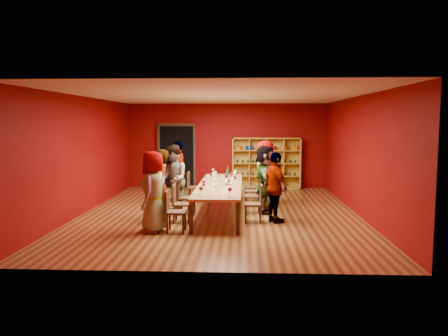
# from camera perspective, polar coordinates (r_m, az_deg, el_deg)

# --- Properties ---
(room_shell) EXTENTS (7.10, 9.10, 3.04)m
(room_shell) POSITION_cam_1_polar(r_m,az_deg,el_deg) (11.17, -0.52, 1.68)
(room_shell) COLOR #5A3217
(room_shell) RESTS_ON ground
(tasting_table) EXTENTS (1.10, 4.50, 0.75)m
(tasting_table) POSITION_cam_1_polar(r_m,az_deg,el_deg) (11.26, -0.51, -2.39)
(tasting_table) COLOR #A67C45
(tasting_table) RESTS_ON ground
(doorway) EXTENTS (1.40, 0.17, 2.30)m
(doorway) POSITION_cam_1_polar(r_m,az_deg,el_deg) (15.79, -6.16, 1.55)
(doorway) COLOR black
(doorway) RESTS_ON ground
(shelving_unit) EXTENTS (2.40, 0.40, 1.80)m
(shelving_unit) POSITION_cam_1_polar(r_m,az_deg,el_deg) (15.51, 5.53, 0.96)
(shelving_unit) COLOR #BB8E2A
(shelving_unit) RESTS_ON ground
(chair_person_left_0) EXTENTS (0.42, 0.42, 0.89)m
(chair_person_left_0) POSITION_cam_1_polar(r_m,az_deg,el_deg) (9.43, -6.74, -5.33)
(chair_person_left_0) COLOR #311D10
(chair_person_left_0) RESTS_ON ground
(person_left_0) EXTENTS (0.55, 0.89, 1.74)m
(person_left_0) POSITION_cam_1_polar(r_m,az_deg,el_deg) (9.44, -9.19, -3.06)
(person_left_0) COLOR #5D7CBF
(person_left_0) RESTS_ON ground
(chair_person_left_1) EXTENTS (0.42, 0.42, 0.89)m
(chair_person_left_1) POSITION_cam_1_polar(r_m,az_deg,el_deg) (10.29, -5.93, -4.36)
(chair_person_left_1) COLOR #311D10
(chair_person_left_1) RESTS_ON ground
(person_left_1) EXTENTS (0.46, 0.63, 1.72)m
(person_left_1) POSITION_cam_1_polar(r_m,az_deg,el_deg) (10.31, -8.31, -2.34)
(person_left_1) COLOR silver
(person_left_1) RESTS_ON ground
(chair_person_left_2) EXTENTS (0.42, 0.42, 0.89)m
(chair_person_left_2) POSITION_cam_1_polar(r_m,az_deg,el_deg) (11.14, -5.27, -3.56)
(chair_person_left_2) COLOR #311D10
(chair_person_left_2) RESTS_ON ground
(person_left_2) EXTENTS (0.75, 0.98, 1.78)m
(person_left_2) POSITION_cam_1_polar(r_m,az_deg,el_deg) (11.12, -6.69, -1.53)
(person_left_2) COLOR #4E4D53
(person_left_2) RESTS_ON ground
(chair_person_left_4) EXTENTS (0.42, 0.42, 0.89)m
(chair_person_left_4) POSITION_cam_1_polar(r_m,az_deg,el_deg) (12.90, -4.17, -2.24)
(chair_person_left_4) COLOR #311D10
(chair_person_left_4) RESTS_ON ground
(person_left_4) EXTENTS (0.65, 1.11, 1.79)m
(person_left_4) POSITION_cam_1_polar(r_m,az_deg,el_deg) (12.90, -6.02, -0.46)
(person_left_4) COLOR beige
(person_left_4) RESTS_ON ground
(chair_person_right_1) EXTENTS (0.42, 0.42, 0.89)m
(chair_person_right_1) POSITION_cam_1_polar(r_m,az_deg,el_deg) (10.26, 4.27, -4.38)
(chair_person_right_1) COLOR #311D10
(chair_person_right_1) RESTS_ON ground
(person_right_1) EXTENTS (0.80, 1.06, 1.65)m
(person_right_1) POSITION_cam_1_polar(r_m,az_deg,el_deg) (10.22, 6.73, -2.56)
(person_right_1) COLOR #16203C
(person_right_1) RESTS_ON ground
(chair_person_right_2) EXTENTS (0.42, 0.42, 0.89)m
(chair_person_right_2) POSITION_cam_1_polar(r_m,az_deg,el_deg) (11.32, 4.11, -3.39)
(chair_person_right_2) COLOR #311D10
(chair_person_right_2) RESTS_ON ground
(person_right_2) EXTENTS (0.48, 1.63, 1.75)m
(person_right_2) POSITION_cam_1_polar(r_m,az_deg,el_deg) (11.28, 5.39, -1.48)
(person_right_2) COLOR #526FA8
(person_right_2) RESTS_ON ground
(chair_person_right_3) EXTENTS (0.42, 0.42, 0.89)m
(chair_person_right_3) POSITION_cam_1_polar(r_m,az_deg,el_deg) (12.17, 4.01, -2.73)
(chair_person_right_3) COLOR #311D10
(chair_person_right_3) RESTS_ON ground
(person_right_3) EXTENTS (0.65, 0.97, 1.84)m
(person_right_3) POSITION_cam_1_polar(r_m,az_deg,el_deg) (12.12, 5.37, -0.76)
(person_right_3) COLOR #161F3C
(person_right_3) RESTS_ON ground
(chair_person_right_4) EXTENTS (0.42, 0.42, 0.89)m
(chair_person_right_4) POSITION_cam_1_polar(r_m,az_deg,el_deg) (12.87, 3.94, -2.25)
(chair_person_right_4) COLOR #311D10
(chair_person_right_4) RESTS_ON ground
(person_right_4) EXTENTS (0.47, 0.63, 1.73)m
(person_right_4) POSITION_cam_1_polar(r_m,az_deg,el_deg) (12.84, 5.42, -0.64)
(person_right_4) COLOR #5A7ABA
(person_right_4) RESTS_ON ground
(wine_glass_0) EXTENTS (0.08, 0.08, 0.20)m
(wine_glass_0) POSITION_cam_1_polar(r_m,az_deg,el_deg) (13.05, -1.44, -0.36)
(wine_glass_0) COLOR silver
(wine_glass_0) RESTS_ON tasting_table
(wine_glass_1) EXTENTS (0.07, 0.07, 0.18)m
(wine_glass_1) POSITION_cam_1_polar(r_m,az_deg,el_deg) (9.88, -1.13, -2.49)
(wine_glass_1) COLOR silver
(wine_glass_1) RESTS_ON tasting_table
(wine_glass_2) EXTENTS (0.07, 0.07, 0.18)m
(wine_glass_2) POSITION_cam_1_polar(r_m,az_deg,el_deg) (10.47, 1.09, -2.02)
(wine_glass_2) COLOR silver
(wine_glass_2) RESTS_ON tasting_table
(wine_glass_3) EXTENTS (0.08, 0.08, 0.20)m
(wine_glass_3) POSITION_cam_1_polar(r_m,az_deg,el_deg) (10.53, -2.66, -1.90)
(wine_glass_3) COLOR silver
(wine_glass_3) RESTS_ON tasting_table
(wine_glass_4) EXTENTS (0.07, 0.07, 0.18)m
(wine_glass_4) POSITION_cam_1_polar(r_m,az_deg,el_deg) (12.62, -1.10, -0.66)
(wine_glass_4) COLOR silver
(wine_glass_4) RESTS_ON tasting_table
(wine_glass_5) EXTENTS (0.08, 0.08, 0.19)m
(wine_glass_5) POSITION_cam_1_polar(r_m,az_deg,el_deg) (9.63, -3.23, -2.68)
(wine_glass_5) COLOR silver
(wine_glass_5) RESTS_ON tasting_table
(wine_glass_6) EXTENTS (0.07, 0.07, 0.18)m
(wine_glass_6) POSITION_cam_1_polar(r_m,az_deg,el_deg) (12.14, -1.72, -0.91)
(wine_glass_6) COLOR silver
(wine_glass_6) RESTS_ON tasting_table
(wine_glass_7) EXTENTS (0.09, 0.09, 0.22)m
(wine_glass_7) POSITION_cam_1_polar(r_m,az_deg,el_deg) (11.47, 0.23, -1.16)
(wine_glass_7) COLOR silver
(wine_glass_7) RESTS_ON tasting_table
(wine_glass_8) EXTENTS (0.08, 0.08, 0.20)m
(wine_glass_8) POSITION_cam_1_polar(r_m,az_deg,el_deg) (10.71, -1.16, -1.77)
(wine_glass_8) COLOR silver
(wine_glass_8) RESTS_ON tasting_table
(wine_glass_9) EXTENTS (0.09, 0.09, 0.21)m
(wine_glass_9) POSITION_cam_1_polar(r_m,az_deg,el_deg) (9.47, -3.00, -2.74)
(wine_glass_9) COLOR silver
(wine_glass_9) RESTS_ON tasting_table
(wine_glass_10) EXTENTS (0.09, 0.09, 0.22)m
(wine_glass_10) POSITION_cam_1_polar(r_m,az_deg,el_deg) (12.15, 1.41, -0.77)
(wine_glass_10) COLOR silver
(wine_glass_10) RESTS_ON tasting_table
(wine_glass_11) EXTENTS (0.09, 0.09, 0.22)m
(wine_glass_11) POSITION_cam_1_polar(r_m,az_deg,el_deg) (11.41, -2.10, -1.20)
(wine_glass_11) COLOR silver
(wine_glass_11) RESTS_ON tasting_table
(wine_glass_12) EXTENTS (0.08, 0.08, 0.20)m
(wine_glass_12) POSITION_cam_1_polar(r_m,az_deg,el_deg) (12.10, 1.01, -0.86)
(wine_glass_12) COLOR silver
(wine_glass_12) RESTS_ON tasting_table
(wine_glass_13) EXTENTS (0.08, 0.08, 0.20)m
(wine_glass_13) POSITION_cam_1_polar(r_m,az_deg,el_deg) (9.42, 0.74, -2.85)
(wine_glass_13) COLOR silver
(wine_glass_13) RESTS_ON tasting_table
(wine_glass_14) EXTENTS (0.07, 0.07, 0.18)m
(wine_glass_14) POSITION_cam_1_polar(r_m,az_deg,el_deg) (13.06, 1.47, -0.43)
(wine_glass_14) COLOR silver
(wine_glass_14) RESTS_ON tasting_table
(wine_glass_15) EXTENTS (0.08, 0.08, 0.19)m
(wine_glass_15) POSITION_cam_1_polar(r_m,az_deg,el_deg) (10.17, -2.66, -2.23)
(wine_glass_15) COLOR silver
(wine_glass_15) RESTS_ON tasting_table
(wine_glass_16) EXTENTS (0.08, 0.08, 0.19)m
(wine_glass_16) POSITION_cam_1_polar(r_m,az_deg,el_deg) (10.24, 1.00, -2.16)
(wine_glass_16) COLOR silver
(wine_glass_16) RESTS_ON tasting_table
(wine_glass_17) EXTENTS (0.09, 0.09, 0.22)m
(wine_glass_17) POSITION_cam_1_polar(r_m,az_deg,el_deg) (11.24, 1.41, -1.32)
(wine_glass_17) COLOR silver
(wine_glass_17) RESTS_ON tasting_table
(wine_glass_18) EXTENTS (0.08, 0.08, 0.19)m
(wine_glass_18) POSITION_cam_1_polar(r_m,az_deg,el_deg) (11.09, 1.16, -1.52)
(wine_glass_18) COLOR silver
(wine_glass_18) RESTS_ON tasting_table
(wine_glass_19) EXTENTS (0.08, 0.08, 0.19)m
(wine_glass_19) POSITION_cam_1_polar(r_m,az_deg,el_deg) (12.86, 1.50, -0.50)
(wine_glass_19) COLOR silver
(wine_glass_19) RESTS_ON tasting_table
(wine_glass_20) EXTENTS (0.09, 0.09, 0.21)m
(wine_glass_20) POSITION_cam_1_polar(r_m,az_deg,el_deg) (9.30, 0.77, -2.89)
(wine_glass_20) COLOR silver
(wine_glass_20) RESTS_ON tasting_table
(wine_glass_21) EXTENTS (0.08, 0.08, 0.20)m
(wine_glass_21) POSITION_cam_1_polar(r_m,az_deg,el_deg) (12.85, -1.47, -0.46)
(wine_glass_21) COLOR silver
(wine_glass_21) RESTS_ON tasting_table
(spittoon_bowl) EXTENTS (0.27, 0.27, 0.15)m
(spittoon_bowl) POSITION_cam_1_polar(r_m,az_deg,el_deg) (11.23, 0.16, -1.82)
(spittoon_bowl) COLOR silver
(spittoon_bowl) RESTS_ON tasting_table
(carafe_a) EXTENTS (0.10, 0.10, 0.26)m
(carafe_a) POSITION_cam_1_polar(r_m,az_deg,el_deg) (11.74, -1.36, -1.21)
(carafe_a) COLOR silver
(carafe_a) RESTS_ON tasting_table
(carafe_b) EXTENTS (0.13, 0.13, 0.28)m
(carafe_b) POSITION_cam_1_polar(r_m,az_deg,el_deg) (10.78, -0.11, -1.81)
(carafe_b) COLOR silver
(carafe_b) RESTS_ON tasting_table
(wine_bottle) EXTENTS (0.09, 0.09, 0.33)m
(wine_bottle) POSITION_cam_1_polar(r_m,az_deg,el_deg) (12.68, 0.47, -0.62)
(wine_bottle) COLOR #153A1A
(wine_bottle) RESTS_ON tasting_table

